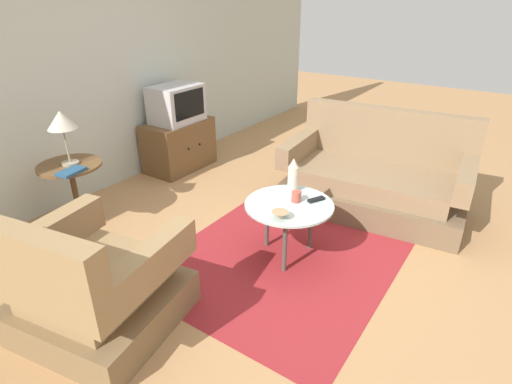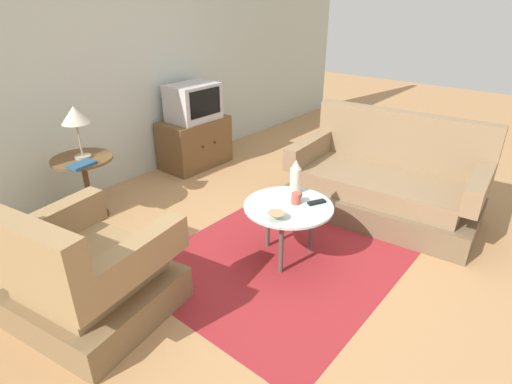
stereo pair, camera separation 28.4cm
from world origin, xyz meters
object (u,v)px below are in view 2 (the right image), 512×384
Objects in this scene: armchair at (85,278)px; book at (82,165)px; side_table at (85,175)px; table_lamp at (75,117)px; vase at (295,177)px; bowl at (276,216)px; tv_remote_dark at (317,202)px; couch at (386,185)px; television at (193,102)px; coffee_table at (288,211)px; tv_stand at (195,143)px; mug at (296,198)px.

book is at bearing 139.20° from armchair.
side_table is 0.28m from book.
table_lamp reaches higher than vase.
tv_remote_dark is at bearing -12.56° from bowl.
armchair is 0.60× the size of couch.
television is at bearing 112.13° from armchair.
coffee_table is at bearing -70.42° from table_lamp.
armchair is at bearing -147.87° from television.
coffee_table is at bearing 71.80° from couch.
tv_stand reaches higher than bowl.
tv_remote_dark is at bearing -52.14° from mug.
bowl is (1.16, -0.67, 0.20)m from armchair.
table_lamp is at bearing 109.58° from coffee_table.
book is (0.63, 1.05, 0.32)m from armchair.
mug is 0.31m from bowl.
vase is at bearing -76.50° from tv_remote_dark.
couch is at bearing -48.48° from side_table.
book reaches higher than tv_remote_dark.
table_lamp is at bearing 102.27° from bowl.
armchair reaches higher than book.
couch reaches higher than book.
book is at bearing 107.12° from bowl.
side_table is 0.74× the size of tv_stand.
couch is 6.24× the size of vase.
mug is (0.07, -0.03, 0.09)m from coffee_table.
mug is (-0.16, -0.12, -0.09)m from vase.
bowl is at bearing 50.04° from armchair.
book reaches higher than mug.
side_table is (-1.89, 2.13, 0.14)m from couch.
bowl is at bearing -173.25° from mug.
armchair is 1.28× the size of tv_stand.
coffee_table is 2.03m from table_lamp.
tv_remote_dark is (1.56, -0.76, 0.18)m from armchair.
armchair is at bearing 0.71° from tv_remote_dark.
tv_stand is (2.29, 1.46, -0.01)m from armchair.
bowl is (0.42, -1.91, 0.06)m from side_table.
book reaches higher than coffee_table.
table_lamp reaches higher than television.
coffee_table is at bearing 158.54° from mug.
television is (0.00, -0.02, 0.51)m from tv_stand.
tv_stand is 2.90× the size of vase.
couch is 3.76× the size of table_lamp.
vase is at bearing 62.59° from armchair.
tv_remote_dark is at bearing -67.64° from table_lamp.
table_lamp is (-1.55, -0.22, 0.70)m from tv_stand.
vase reaches higher than tv_stand.
mug is (-0.83, -2.08, 0.23)m from tv_stand.
vase is 1.17× the size of book.
coffee_table is 2.45× the size of vase.
side_table is 4.89× the size of bowl.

